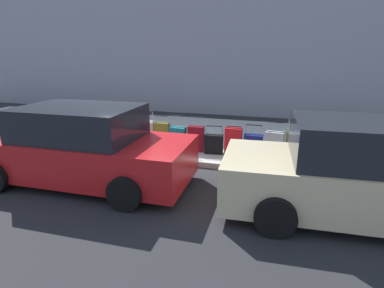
# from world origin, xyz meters

# --- Properties ---
(ground_plane) EXTENTS (40.00, 40.00, 0.00)m
(ground_plane) POSITION_xyz_m (0.00, 0.00, 0.00)
(ground_plane) COLOR black
(sidewalk_curb) EXTENTS (18.00, 5.00, 0.14)m
(sidewalk_curb) POSITION_xyz_m (0.00, -2.50, 0.07)
(sidewalk_curb) COLOR #9E9B93
(sidewalk_curb) RESTS_ON ground_plane
(building_facade_sidewalk_side) EXTENTS (24.00, 3.00, 8.45)m
(building_facade_sidewalk_side) POSITION_xyz_m (0.00, -8.01, 4.22)
(building_facade_sidewalk_side) COLOR gray
(building_facade_sidewalk_side) RESTS_ON ground_plane
(suitcase_olive_0) EXTENTS (0.49, 0.22, 1.05)m
(suitcase_olive_0) POSITION_xyz_m (-4.24, -0.77, 0.50)
(suitcase_olive_0) COLOR #59601E
(suitcase_olive_0) RESTS_ON sidewalk_curb
(suitcase_silver_1) EXTENTS (0.47, 0.26, 0.95)m
(suitcase_silver_1) POSITION_xyz_m (-3.72, -0.75, 0.49)
(suitcase_silver_1) COLOR #9EA0A8
(suitcase_silver_1) RESTS_ON sidewalk_curb
(suitcase_navy_2) EXTENTS (0.47, 0.27, 0.84)m
(suitcase_navy_2) POSITION_xyz_m (-3.21, -0.79, 0.43)
(suitcase_navy_2) COLOR navy
(suitcase_navy_2) RESTS_ON sidewalk_curb
(suitcase_red_3) EXTENTS (0.44, 0.23, 0.78)m
(suitcase_red_3) POSITION_xyz_m (-2.71, -0.75, 0.50)
(suitcase_red_3) COLOR red
(suitcase_red_3) RESTS_ON sidewalk_curb
(suitcase_black_4) EXTENTS (0.50, 0.27, 0.75)m
(suitcase_black_4) POSITION_xyz_m (-2.21, -0.74, 0.39)
(suitcase_black_4) COLOR black
(suitcase_black_4) RESTS_ON sidewalk_curb
(suitcase_maroon_5) EXTENTS (0.43, 0.25, 0.95)m
(suitcase_maroon_5) POSITION_xyz_m (-1.71, -0.82, 0.48)
(suitcase_maroon_5) COLOR maroon
(suitcase_maroon_5) RESTS_ON sidewalk_curb
(suitcase_teal_6) EXTENTS (0.43, 0.23, 0.97)m
(suitcase_teal_6) POSITION_xyz_m (-1.24, -0.71, 0.47)
(suitcase_teal_6) COLOR #0F606B
(suitcase_teal_6) RESTS_ON sidewalk_curb
(suitcase_olive_7) EXTENTS (0.43, 0.23, 0.94)m
(suitcase_olive_7) POSITION_xyz_m (-0.77, -0.73, 0.51)
(suitcase_olive_7) COLOR #59601E
(suitcase_olive_7) RESTS_ON sidewalk_curb
(suitcase_silver_8) EXTENTS (0.38, 0.24, 1.03)m
(suitcase_silver_8) POSITION_xyz_m (-0.32, -0.80, 0.51)
(suitcase_silver_8) COLOR #9EA0A8
(suitcase_silver_8) RESTS_ON sidewalk_curb
(suitcase_navy_9) EXTENTS (0.44, 0.23, 0.99)m
(suitcase_navy_9) POSITION_xyz_m (0.13, -0.85, 0.53)
(suitcase_navy_9) COLOR navy
(suitcase_navy_9) RESTS_ON sidewalk_curb
(fire_hydrant) EXTENTS (0.39, 0.21, 0.72)m
(fire_hydrant) POSITION_xyz_m (0.84, -0.79, 0.52)
(fire_hydrant) COLOR #D89E0C
(fire_hydrant) RESTS_ON sidewalk_curb
(bollard_post) EXTENTS (0.17, 0.17, 0.84)m
(bollard_post) POSITION_xyz_m (1.51, -0.64, 0.56)
(bollard_post) COLOR brown
(bollard_post) RESTS_ON sidewalk_curb
(parked_car_beige_0) EXTENTS (4.76, 2.17, 1.66)m
(parked_car_beige_0) POSITION_xyz_m (-5.25, 1.48, 0.78)
(parked_car_beige_0) COLOR tan
(parked_car_beige_0) RESTS_ON ground_plane
(parked_car_red_1) EXTENTS (4.63, 2.11, 1.64)m
(parked_car_red_1) POSITION_xyz_m (0.14, 1.48, 0.77)
(parked_car_red_1) COLOR #AD1619
(parked_car_red_1) RESTS_ON ground_plane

